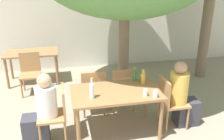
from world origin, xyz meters
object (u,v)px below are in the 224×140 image
object	(u,v)px
dining_table_back	(32,56)
drinking_glass_1	(145,93)
patio_chair_2	(93,90)
oil_cruet_2	(143,78)
person_seated_0	(41,113)
drinking_glass_0	(155,94)
green_bottle_0	(135,76)
patio_chair_1	(169,99)
patio_chair_3	(123,87)
patio_chair_4	(30,71)
water_bottle_3	(92,90)
patio_chair_0	(57,111)
dining_table_front	(116,96)
person_seated_1	(182,98)
water_bottle_1	(143,76)

from	to	relation	value
dining_table_back	drinking_glass_1	distance (m)	3.37
patio_chair_2	oil_cruet_2	world-z (taller)	oil_cruet_2
person_seated_0	oil_cruet_2	size ratio (longest dim) A/B	4.57
oil_cruet_2	drinking_glass_0	distance (m)	0.53
green_bottle_0	drinking_glass_1	distance (m)	0.58
patio_chair_1	patio_chair_3	xyz separation A→B (m)	(-0.66, 0.65, 0.00)
patio_chair_4	water_bottle_3	distance (m)	2.38
patio_chair_0	patio_chair_4	distance (m)	2.00
dining_table_front	person_seated_1	xyz separation A→B (m)	(1.18, -0.00, -0.15)
dining_table_front	person_seated_0	size ratio (longest dim) A/B	1.22
patio_chair_3	drinking_glass_1	world-z (taller)	patio_chair_3
patio_chair_4	person_seated_1	world-z (taller)	person_seated_1
patio_chair_2	drinking_glass_1	world-z (taller)	patio_chair_2
water_bottle_3	drinking_glass_1	bearing A→B (deg)	-6.96
water_bottle_3	drinking_glass_0	distance (m)	0.96
patio_chair_1	dining_table_front	bearing A→B (deg)	90.00
patio_chair_4	green_bottle_0	bearing A→B (deg)	-39.47
drinking_glass_0	drinking_glass_1	xyz separation A→B (m)	(-0.13, 0.08, 0.00)
patio_chair_4	water_bottle_1	bearing A→B (deg)	-38.14
dining_table_back	person_seated_0	distance (m)	2.53
dining_table_front	drinking_glass_1	world-z (taller)	drinking_glass_1
patio_chair_1	oil_cruet_2	xyz separation A→B (m)	(-0.42, 0.20, 0.35)
green_bottle_0	drinking_glass_1	xyz separation A→B (m)	(0.00, -0.58, -0.04)
patio_chair_2	drinking_glass_0	size ratio (longest dim) A/B	8.56
patio_chair_0	person_seated_0	bearing A→B (deg)	-90.00
patio_chair_2	water_bottle_3	distance (m)	0.90
patio_chair_1	oil_cruet_2	size ratio (longest dim) A/B	3.58
person_seated_1	water_bottle_1	xyz separation A→B (m)	(-0.63, 0.29, 0.33)
dining_table_front	drinking_glass_0	world-z (taller)	drinking_glass_0
patio_chair_0	person_seated_1	distance (m)	2.13
patio_chair_3	person_seated_0	distance (m)	1.61
patio_chair_2	drinking_glass_0	distance (m)	1.32
person_seated_0	water_bottle_3	distance (m)	0.88
patio_chair_4	person_seated_0	size ratio (longest dim) A/B	0.78
patio_chair_1	drinking_glass_1	xyz separation A→B (m)	(-0.54, -0.25, 0.31)
patio_chair_0	green_bottle_0	bearing A→B (deg)	103.59
patio_chair_0	water_bottle_3	bearing A→B (deg)	74.18
patio_chair_1	water_bottle_1	world-z (taller)	water_bottle_1
oil_cruet_2	patio_chair_1	bearing A→B (deg)	-25.28
patio_chair_0	drinking_glass_0	world-z (taller)	patio_chair_0
drinking_glass_0	patio_chair_1	bearing A→B (deg)	39.20
patio_chair_0	person_seated_1	xyz separation A→B (m)	(2.13, -0.00, 0.01)
oil_cruet_2	patio_chair_3	bearing A→B (deg)	117.55
dining_table_back	drinking_glass_0	distance (m)	3.50
person_seated_1	drinking_glass_1	bearing A→B (deg)	108.06
patio_chair_1	drinking_glass_0	size ratio (longest dim) A/B	8.56
patio_chair_0	dining_table_front	bearing A→B (deg)	90.00
patio_chair_0	patio_chair_4	size ratio (longest dim) A/B	1.00
person_seated_0	oil_cruet_2	bearing A→B (deg)	96.67
drinking_glass_0	drinking_glass_1	size ratio (longest dim) A/B	0.99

